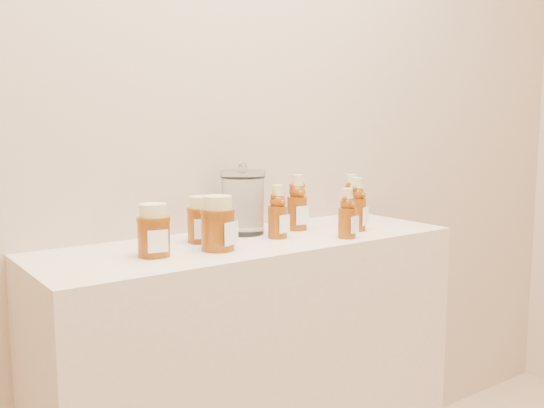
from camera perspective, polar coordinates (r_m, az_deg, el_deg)
wall_back at (r=1.82m, az=-5.52°, el=11.67°), size 3.50×0.02×2.70m
display_table at (r=1.82m, az=-1.79°, el=-17.42°), size 1.20×0.40×0.90m
bear_bottle_back_left at (r=1.69m, az=0.54°, el=-0.39°), size 0.06×0.06×0.17m
bear_bottle_back_mid at (r=1.82m, az=2.38°, el=0.48°), size 0.07×0.07×0.19m
bear_bottle_back_right at (r=2.01m, az=7.48°, el=0.87°), size 0.07×0.07×0.17m
bear_bottle_front_left at (r=1.71m, az=7.09°, el=-0.57°), size 0.07×0.07×0.16m
bear_bottle_front_right at (r=1.83m, az=7.95°, el=0.31°), size 0.08×0.08×0.18m
honey_jar_left at (r=1.49m, az=-11.08°, el=-2.43°), size 0.10×0.10×0.13m
honey_jar_back at (r=1.65m, az=-6.66°, el=-1.44°), size 0.10×0.10×0.13m
honey_jar_front at (r=1.54m, az=-5.13°, el=-1.81°), size 0.11×0.11×0.14m
glass_canister at (r=1.76m, az=-2.75°, el=0.42°), size 0.17×0.17×0.20m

